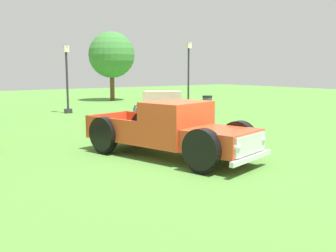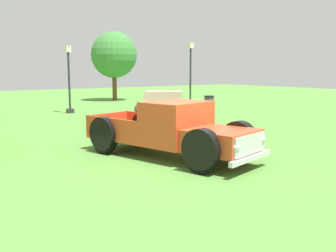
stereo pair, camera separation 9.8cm
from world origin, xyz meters
name	(u,v)px [view 1 (the left image)]	position (x,y,z in m)	size (l,w,h in m)	color
ground_plane	(185,161)	(0.00, 0.00, 0.00)	(80.00, 80.00, 0.00)	#548C38
pickup_truck_foreground	(179,132)	(-0.02, 0.28, 0.77)	(3.16, 5.57, 1.61)	#D14723
pickup_truck_behind_right	(163,108)	(3.70, 6.29, 0.73)	(4.57, 4.91, 1.52)	#C6B793
lamp_post_near	(188,73)	(9.51, 11.62, 2.24)	(0.36, 0.36, 4.27)	#2D2D33
lamp_post_far	(67,77)	(1.90, 13.19, 2.04)	(0.36, 0.36, 3.89)	#2D2D33
trash_can	(207,104)	(8.94, 9.12, 0.48)	(0.59, 0.59, 0.95)	#4C4C51
oak_tree_east	(112,55)	(8.34, 19.91, 3.63)	(3.66, 3.66, 5.47)	brown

